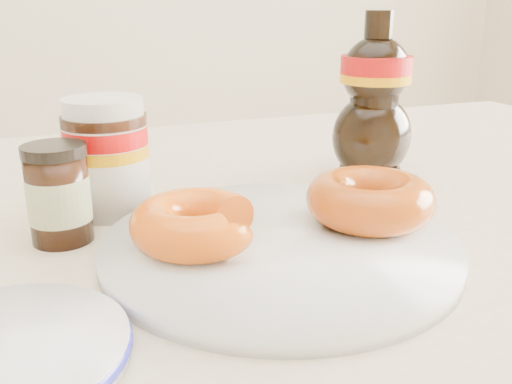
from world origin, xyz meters
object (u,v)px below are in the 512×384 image
object	(u,v)px
donut_whole	(370,199)
syrup_bottle	(374,95)
donut_bitten	(195,223)
blue_rim_saucer	(2,353)
dining_table	(214,327)
dark_jar	(59,195)
nutella_jar	(107,152)
plate	(279,245)

from	to	relation	value
donut_whole	syrup_bottle	distance (m)	0.19
donut_whole	donut_bitten	bearing A→B (deg)	178.48
donut_whole	blue_rim_saucer	xyz separation A→B (m)	(-0.28, -0.08, -0.02)
dining_table	dark_jar	bearing A→B (deg)	159.77
dining_table	nutella_jar	world-z (taller)	nutella_jar
dining_table	donut_bitten	world-z (taller)	donut_bitten
donut_bitten	syrup_bottle	size ratio (longest dim) A/B	0.55
plate	donut_bitten	distance (m)	0.07
donut_bitten	donut_whole	distance (m)	0.15
dark_jar	blue_rim_saucer	distance (m)	0.17
dining_table	donut_whole	bearing A→B (deg)	-17.61
donut_whole	syrup_bottle	bearing A→B (deg)	57.74
dining_table	donut_bitten	bearing A→B (deg)	-122.44
dark_jar	donut_whole	bearing A→B (deg)	-18.88
donut_whole	dining_table	bearing A→B (deg)	162.39
dining_table	nutella_jar	distance (m)	0.18
donut_bitten	nutella_jar	xyz separation A→B (m)	(-0.05, 0.13, 0.03)
dark_jar	blue_rim_saucer	bearing A→B (deg)	-103.89
donut_bitten	dark_jar	distance (m)	0.12
dining_table	plate	world-z (taller)	plate
dark_jar	blue_rim_saucer	xyz separation A→B (m)	(-0.04, -0.17, -0.03)
nutella_jar	syrup_bottle	world-z (taller)	syrup_bottle
donut_whole	dark_jar	xyz separation A→B (m)	(-0.24, 0.08, 0.01)
dining_table	donut_whole	distance (m)	0.17
nutella_jar	blue_rim_saucer	xyz separation A→B (m)	(-0.09, -0.22, -0.05)
donut_bitten	syrup_bottle	world-z (taller)	syrup_bottle
dining_table	syrup_bottle	distance (m)	0.30
donut_bitten	blue_rim_saucer	bearing A→B (deg)	-155.27
nutella_jar	blue_rim_saucer	world-z (taller)	nutella_jar
syrup_bottle	nutella_jar	bearing A→B (deg)	-175.88
nutella_jar	dark_jar	bearing A→B (deg)	-130.31
dining_table	plate	distance (m)	0.11
plate	dark_jar	bearing A→B (deg)	150.08
nutella_jar	dark_jar	distance (m)	0.07
plate	blue_rim_saucer	bearing A→B (deg)	-158.50
donut_bitten	blue_rim_saucer	size ratio (longest dim) A/B	0.70
donut_whole	dark_jar	distance (m)	0.25
dining_table	syrup_bottle	size ratio (longest dim) A/B	7.93
syrup_bottle	plate	bearing A→B (deg)	-138.08
plate	syrup_bottle	bearing A→B (deg)	41.92
plate	donut_bitten	xyz separation A→B (m)	(-0.06, 0.01, 0.02)
donut_bitten	blue_rim_saucer	distance (m)	0.16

